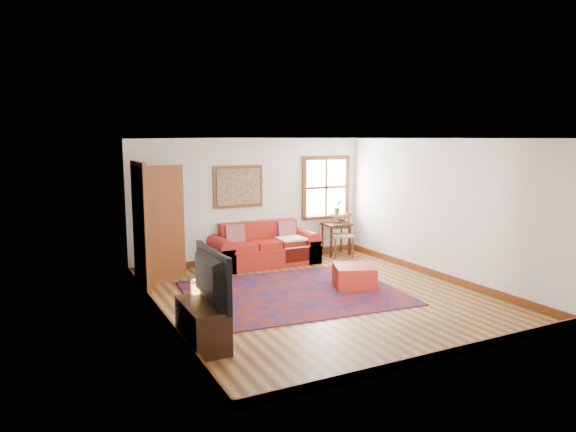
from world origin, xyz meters
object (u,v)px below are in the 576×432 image
side_table (336,229)px  ladder_back_chair (342,233)px  red_leather_sofa (264,251)px  red_ottoman (354,276)px  media_cabinet (203,325)px

side_table → ladder_back_chair: ladder_back_chair is taller
red_leather_sofa → side_table: bearing=1.8°
red_ottoman → side_table: side_table is taller
side_table → media_cabinet: 5.40m
media_cabinet → ladder_back_chair: bearing=39.1°
red_leather_sofa → red_ottoman: (0.70, -2.19, -0.09)m
red_ottoman → red_leather_sofa: bearing=130.2°
media_cabinet → red_ottoman: bearing=22.4°
media_cabinet → side_table: bearing=40.5°
side_table → ladder_back_chair: (0.04, -0.14, -0.08)m
ladder_back_chair → media_cabinet: size_ratio=0.96×
ladder_back_chair → media_cabinet: 5.33m
ladder_back_chair → media_cabinet: (-4.14, -3.36, -0.23)m
red_ottoman → media_cabinet: media_cabinet is taller
red_ottoman → side_table: (1.05, 2.25, 0.39)m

